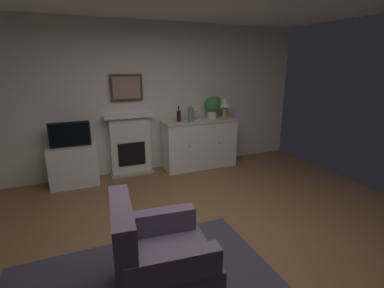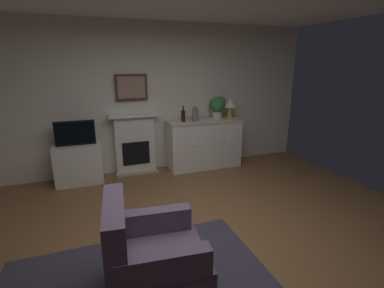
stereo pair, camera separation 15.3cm
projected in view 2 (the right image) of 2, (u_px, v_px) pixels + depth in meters
The scene contains 14 objects.
ground_plane at pixel (205, 252), 3.14m from camera, with size 6.26×5.40×0.10m, color brown.
wall_rear at pixel (149, 99), 5.17m from camera, with size 6.26×0.06×2.67m, color silver.
fireplace_unit at pixel (135, 144), 5.17m from camera, with size 0.87×0.30×1.10m.
framed_picture at pixel (131, 87), 4.93m from camera, with size 0.55×0.04×0.45m.
sideboard_cabinet at pixel (204, 144), 5.46m from camera, with size 1.41×0.49×0.93m.
table_lamp at pixel (230, 104), 5.43m from camera, with size 0.26×0.26×0.40m.
wine_bottle at pixel (183, 116), 5.18m from camera, with size 0.08×0.08×0.29m.
wine_glass_left at pixel (201, 114), 5.30m from camera, with size 0.07×0.07×0.16m.
wine_glass_center at pixel (208, 114), 5.27m from camera, with size 0.07×0.07×0.16m.
vase_decorative at pixel (195, 114), 5.18m from camera, with size 0.11×0.11×0.28m.
tv_cabinet at pixel (79, 164), 4.76m from camera, with size 0.75×0.42×0.67m.
tv_set at pixel (75, 133), 4.59m from camera, with size 0.62×0.07×0.40m.
potted_plant_small at pixel (218, 105), 5.40m from camera, with size 0.30×0.30×0.43m.
armchair at pixel (150, 257), 2.40m from camera, with size 0.88×0.84×0.92m.
Camera 2 is at (-1.06, -2.48, 1.96)m, focal length 26.61 mm.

